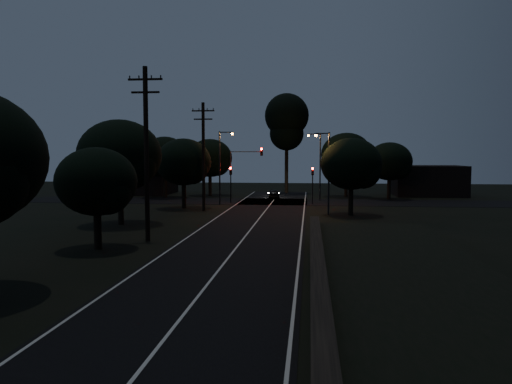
{
  "coord_description": "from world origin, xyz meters",
  "views": [
    {
      "loc": [
        4.28,
        -15.65,
        5.54
      ],
      "look_at": [
        0.0,
        24.0,
        2.5
      ],
      "focal_mm": 35.0,
      "sensor_mm": 36.0,
      "label": 1
    }
  ],
  "objects_px": {
    "streetlight_a": "(221,162)",
    "car": "(274,194)",
    "streetlight_c": "(327,167)",
    "signal_left": "(231,178)",
    "signal_mast": "(245,165)",
    "tall_pine": "(287,121)",
    "utility_pole_mid": "(146,151)",
    "streetlight_b": "(319,162)",
    "utility_pole_far": "(203,155)",
    "signal_right": "(313,178)"
  },
  "relations": [
    {
      "from": "utility_pole_far",
      "to": "streetlight_b",
      "type": "xyz_separation_m",
      "value": [
        11.31,
        12.0,
        -0.85
      ]
    },
    {
      "from": "streetlight_b",
      "to": "streetlight_c",
      "type": "relative_size",
      "value": 1.07
    },
    {
      "from": "signal_right",
      "to": "signal_mast",
      "type": "relative_size",
      "value": 0.66
    },
    {
      "from": "signal_left",
      "to": "streetlight_b",
      "type": "relative_size",
      "value": 0.51
    },
    {
      "from": "utility_pole_mid",
      "to": "streetlight_b",
      "type": "xyz_separation_m",
      "value": [
        11.31,
        29.0,
        -1.1
      ]
    },
    {
      "from": "utility_pole_far",
      "to": "car",
      "type": "height_order",
      "value": "utility_pole_far"
    },
    {
      "from": "tall_pine",
      "to": "car",
      "type": "xyz_separation_m",
      "value": [
        -1.15,
        -9.0,
        -9.53
      ]
    },
    {
      "from": "streetlight_a",
      "to": "streetlight_c",
      "type": "bearing_deg",
      "value": -35.69
    },
    {
      "from": "signal_mast",
      "to": "car",
      "type": "bearing_deg",
      "value": 65.3
    },
    {
      "from": "signal_mast",
      "to": "streetlight_c",
      "type": "bearing_deg",
      "value": -48.81
    },
    {
      "from": "streetlight_a",
      "to": "utility_pole_far",
      "type": "bearing_deg",
      "value": -96.59
    },
    {
      "from": "signal_right",
      "to": "streetlight_b",
      "type": "xyz_separation_m",
      "value": [
        0.71,
        4.01,
        1.8
      ]
    },
    {
      "from": "streetlight_b",
      "to": "car",
      "type": "height_order",
      "value": "streetlight_b"
    },
    {
      "from": "utility_pole_mid",
      "to": "signal_right",
      "type": "bearing_deg",
      "value": 67.01
    },
    {
      "from": "streetlight_c",
      "to": "utility_pole_mid",
      "type": "bearing_deg",
      "value": -128.26
    },
    {
      "from": "streetlight_a",
      "to": "car",
      "type": "bearing_deg",
      "value": 57.2
    },
    {
      "from": "car",
      "to": "signal_mast",
      "type": "bearing_deg",
      "value": 60.34
    },
    {
      "from": "signal_left",
      "to": "utility_pole_far",
      "type": "bearing_deg",
      "value": -99.94
    },
    {
      "from": "utility_pole_far",
      "to": "car",
      "type": "distance_m",
      "value": 15.94
    },
    {
      "from": "tall_pine",
      "to": "streetlight_b",
      "type": "height_order",
      "value": "tall_pine"
    },
    {
      "from": "signal_left",
      "to": "car",
      "type": "bearing_deg",
      "value": 53.5
    },
    {
      "from": "utility_pole_mid",
      "to": "signal_mast",
      "type": "height_order",
      "value": "utility_pole_mid"
    },
    {
      "from": "tall_pine",
      "to": "car",
      "type": "relative_size",
      "value": 4.06
    },
    {
      "from": "streetlight_a",
      "to": "streetlight_b",
      "type": "relative_size",
      "value": 1.0
    },
    {
      "from": "signal_left",
      "to": "signal_right",
      "type": "relative_size",
      "value": 1.0
    },
    {
      "from": "tall_pine",
      "to": "streetlight_c",
      "type": "relative_size",
      "value": 1.87
    },
    {
      "from": "signal_left",
      "to": "signal_right",
      "type": "distance_m",
      "value": 9.2
    },
    {
      "from": "signal_right",
      "to": "tall_pine",
      "type": "bearing_deg",
      "value": 103.49
    },
    {
      "from": "signal_right",
      "to": "streetlight_b",
      "type": "height_order",
      "value": "streetlight_b"
    },
    {
      "from": "utility_pole_mid",
      "to": "tall_pine",
      "type": "bearing_deg",
      "value": 80.07
    },
    {
      "from": "signal_mast",
      "to": "streetlight_a",
      "type": "height_order",
      "value": "streetlight_a"
    },
    {
      "from": "utility_pole_mid",
      "to": "streetlight_a",
      "type": "distance_m",
      "value": 23.04
    },
    {
      "from": "signal_mast",
      "to": "streetlight_c",
      "type": "xyz_separation_m",
      "value": [
        8.74,
        -9.99,
        0.01
      ]
    },
    {
      "from": "streetlight_c",
      "to": "car",
      "type": "xyz_separation_m",
      "value": [
        -5.98,
        16.0,
        -3.76
      ]
    },
    {
      "from": "utility_pole_mid",
      "to": "signal_left",
      "type": "xyz_separation_m",
      "value": [
        1.4,
        24.99,
        -2.9
      ]
    },
    {
      "from": "signal_right",
      "to": "streetlight_c",
      "type": "relative_size",
      "value": 0.55
    },
    {
      "from": "tall_pine",
      "to": "streetlight_c",
      "type": "distance_m",
      "value": 26.11
    },
    {
      "from": "signal_left",
      "to": "signal_mast",
      "type": "relative_size",
      "value": 0.66
    },
    {
      "from": "streetlight_a",
      "to": "signal_left",
      "type": "bearing_deg",
      "value": 70.41
    },
    {
      "from": "streetlight_a",
      "to": "car",
      "type": "relative_size",
      "value": 2.31
    },
    {
      "from": "streetlight_a",
      "to": "signal_right",
      "type": "bearing_deg",
      "value": 11.34
    },
    {
      "from": "tall_pine",
      "to": "signal_left",
      "type": "distance_m",
      "value": 17.6
    },
    {
      "from": "streetlight_a",
      "to": "streetlight_c",
      "type": "relative_size",
      "value": 1.07
    },
    {
      "from": "signal_right",
      "to": "utility_pole_far",
      "type": "bearing_deg",
      "value": -143.0
    },
    {
      "from": "signal_left",
      "to": "car",
      "type": "xyz_separation_m",
      "value": [
        4.45,
        6.01,
        -2.25
      ]
    },
    {
      "from": "streetlight_b",
      "to": "streetlight_c",
      "type": "xyz_separation_m",
      "value": [
        0.52,
        -14.0,
        -0.29
      ]
    },
    {
      "from": "signal_left",
      "to": "signal_right",
      "type": "bearing_deg",
      "value": 0.0
    },
    {
      "from": "utility_pole_mid",
      "to": "streetlight_c",
      "type": "distance_m",
      "value": 19.15
    },
    {
      "from": "tall_pine",
      "to": "streetlight_a",
      "type": "distance_m",
      "value": 18.94
    },
    {
      "from": "tall_pine",
      "to": "signal_mast",
      "type": "bearing_deg",
      "value": -104.62
    }
  ]
}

